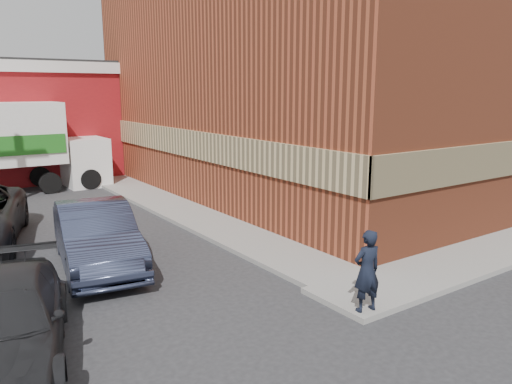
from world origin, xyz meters
TOP-DOWN VIEW (x-y plane):
  - ground at (0.00, 0.00)m, footprint 90.00×90.00m
  - brick_building at (8.50, 9.00)m, footprint 14.25×18.25m
  - sidewalk_west at (0.60, 9.00)m, footprint 1.80×18.00m
  - man at (-0.20, -1.55)m, footprint 0.63×0.47m
  - sedan at (-3.54, 4.09)m, footprint 2.37×4.93m
  - suv_b at (-6.12, 0.50)m, footprint 2.94×4.90m
  - box_truck at (-3.81, 14.99)m, footprint 7.60×2.37m

SIDE VIEW (x-z plane):
  - ground at x=0.00m, z-range 0.00..0.00m
  - sidewalk_west at x=0.60m, z-range 0.00..0.12m
  - suv_b at x=-6.12m, z-range 0.00..1.33m
  - sedan at x=-3.54m, z-range 0.00..1.56m
  - man at x=-0.20m, z-range 0.12..1.71m
  - box_truck at x=-3.81m, z-range 0.29..4.03m
  - brick_building at x=8.50m, z-range 0.00..9.36m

